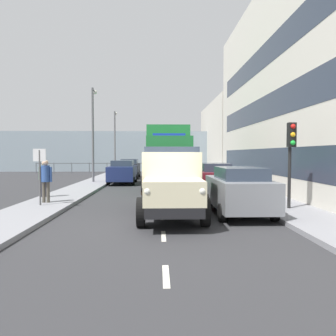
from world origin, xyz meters
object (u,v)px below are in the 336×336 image
at_px(car_maroon_kerbside_1, 214,179).
at_px(car_grey_kerbside_near, 239,190).
at_px(car_navy_oppositeside_0, 123,172).
at_px(car_black_oppositeside_1, 129,168).
at_px(lamp_post_promenade, 93,126).
at_px(traffic_light_near, 291,146).
at_px(lamp_post_far, 115,136).
at_px(pedestrian_near_railing, 44,176).
at_px(pedestrian_by_lamp, 46,177).
at_px(truck_vintage_cream, 171,184).
at_px(street_sign, 40,167).
at_px(lorry_cargo_green, 168,156).

bearing_deg(car_maroon_kerbside_1, car_grey_kerbside_near, 90.00).
xyz_separation_m(car_grey_kerbside_near, car_navy_oppositeside_0, (5.53, -12.30, 0.00)).
relative_size(car_black_oppositeside_1, lamp_post_promenade, 0.62).
distance_m(traffic_light_near, lamp_post_far, 24.79).
bearing_deg(pedestrian_near_railing, car_maroon_kerbside_1, -170.51).
distance_m(car_maroon_kerbside_1, pedestrian_by_lamp, 8.27).
bearing_deg(pedestrian_by_lamp, truck_vintage_cream, 151.93).
distance_m(car_maroon_kerbside_1, pedestrian_near_railing, 8.42).
bearing_deg(pedestrian_by_lamp, street_sign, 91.85).
relative_size(lorry_cargo_green, lamp_post_far, 1.25).
height_order(car_maroon_kerbside_1, car_black_oppositeside_1, same).
height_order(lorry_cargo_green, lamp_post_promenade, lamp_post_promenade).
distance_m(pedestrian_by_lamp, pedestrian_near_railing, 1.86).
relative_size(traffic_light_near, lamp_post_far, 0.49).
xyz_separation_m(lorry_cargo_green, traffic_light_near, (-4.36, 8.44, 0.40)).
distance_m(car_black_oppositeside_1, street_sign, 16.52).
relative_size(car_grey_kerbside_near, street_sign, 1.82).
height_order(truck_vintage_cream, car_maroon_kerbside_1, truck_vintage_cream).
height_order(car_navy_oppositeside_0, lamp_post_promenade, lamp_post_promenade).
relative_size(pedestrian_near_railing, street_sign, 0.76).
xyz_separation_m(lorry_cargo_green, car_black_oppositeside_1, (3.20, -9.02, -1.18)).
distance_m(car_black_oppositeside_1, lamp_post_promenade, 6.66).
bearing_deg(lamp_post_promenade, car_grey_kerbside_near, 121.70).
xyz_separation_m(car_navy_oppositeside_0, street_sign, (2.09, 10.86, 0.79)).
distance_m(truck_vintage_cream, traffic_light_near, 4.77).
bearing_deg(street_sign, traffic_light_near, 173.55).
relative_size(car_navy_oppositeside_0, lamp_post_far, 0.64).
bearing_deg(lamp_post_promenade, car_navy_oppositeside_0, 175.99).
relative_size(lamp_post_promenade, street_sign, 3.05).
xyz_separation_m(lorry_cargo_green, car_grey_kerbside_near, (-2.33, 8.79, -1.18)).
height_order(pedestrian_by_lamp, pedestrian_near_railing, pedestrian_by_lamp).
height_order(lorry_cargo_green, car_maroon_kerbside_1, lorry_cargo_green).
xyz_separation_m(lorry_cargo_green, pedestrian_near_railing, (5.97, 4.89, -0.92)).
distance_m(truck_vintage_cream, car_grey_kerbside_near, 2.55).
distance_m(truck_vintage_cream, car_navy_oppositeside_0, 13.26).
height_order(car_maroon_kerbside_1, lamp_post_far, lamp_post_far).
distance_m(car_grey_kerbside_near, car_maroon_kerbside_1, 5.29).
bearing_deg(car_black_oppositeside_1, car_navy_oppositeside_0, 90.00).
bearing_deg(car_grey_kerbside_near, car_navy_oppositeside_0, -65.77).
relative_size(lorry_cargo_green, pedestrian_by_lamp, 4.57).
distance_m(car_black_oppositeside_1, pedestrian_by_lamp, 15.79).
xyz_separation_m(lamp_post_promenade, lamp_post_far, (-0.16, -10.72, -0.15)).
height_order(car_navy_oppositeside_0, pedestrian_near_railing, pedestrian_near_railing).
bearing_deg(traffic_light_near, pedestrian_near_railing, -18.97).
height_order(lorry_cargo_green, lamp_post_far, lamp_post_far).
relative_size(car_maroon_kerbside_1, street_sign, 1.72).
relative_size(car_maroon_kerbside_1, pedestrian_by_lamp, 2.16).
relative_size(car_navy_oppositeside_0, pedestrian_by_lamp, 2.33).
bearing_deg(car_maroon_kerbside_1, pedestrian_near_railing, 9.49).
bearing_deg(car_black_oppositeside_1, pedestrian_by_lamp, 82.32).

